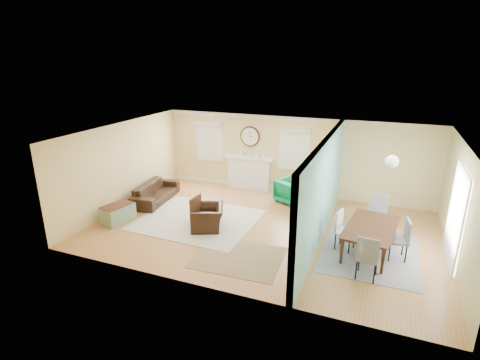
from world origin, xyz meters
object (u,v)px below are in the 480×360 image
sofa (156,192)px  green_chair (291,191)px  eames_chair (208,217)px  dining_table (371,240)px  credenza (317,201)px

sofa → green_chair: 4.33m
eames_chair → green_chair: size_ratio=1.20×
green_chair → dining_table: bearing=163.6°
sofa → dining_table: size_ratio=1.07×
sofa → eames_chair: 2.71m
eames_chair → credenza: bearing=105.3°
credenza → dining_table: size_ratio=0.74×
credenza → sofa: bearing=-169.6°
sofa → credenza: 5.09m
sofa → dining_table: dining_table is taller
dining_table → sofa: bearing=89.4°
eames_chair → green_chair: 3.14m
credenza → dining_table: credenza is taller
dining_table → credenza: bearing=48.8°
sofa → green_chair: size_ratio=2.51×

